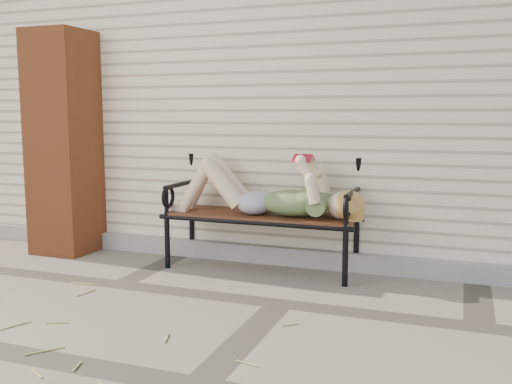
% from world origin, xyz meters
% --- Properties ---
extents(ground, '(80.00, 80.00, 0.00)m').
position_xyz_m(ground, '(0.00, 0.00, 0.00)').
color(ground, '#7B705E').
rests_on(ground, ground).
extents(house_wall, '(8.00, 4.00, 3.00)m').
position_xyz_m(house_wall, '(0.00, 3.00, 1.50)').
color(house_wall, '#F7E5C1').
rests_on(house_wall, ground).
extents(foundation_strip, '(8.00, 0.10, 0.15)m').
position_xyz_m(foundation_strip, '(0.00, 0.97, 0.07)').
color(foundation_strip, '#AEA99D').
rests_on(foundation_strip, ground).
extents(brick_pillar, '(0.50, 0.50, 2.00)m').
position_xyz_m(brick_pillar, '(-2.30, 0.75, 1.00)').
color(brick_pillar, '#9E4A23').
rests_on(brick_pillar, ground).
extents(garden_bench, '(1.67, 0.67, 1.08)m').
position_xyz_m(garden_bench, '(-0.41, 0.87, 0.61)').
color(garden_bench, black).
rests_on(garden_bench, ground).
extents(reading_woman, '(1.58, 0.36, 0.50)m').
position_xyz_m(reading_woman, '(-0.39, 0.74, 0.64)').
color(reading_woman, '#0B374E').
rests_on(reading_woman, ground).
extents(straw_scatter, '(2.84, 1.66, 0.01)m').
position_xyz_m(straw_scatter, '(-1.28, -0.99, 0.01)').
color(straw_scatter, tan).
rests_on(straw_scatter, ground).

